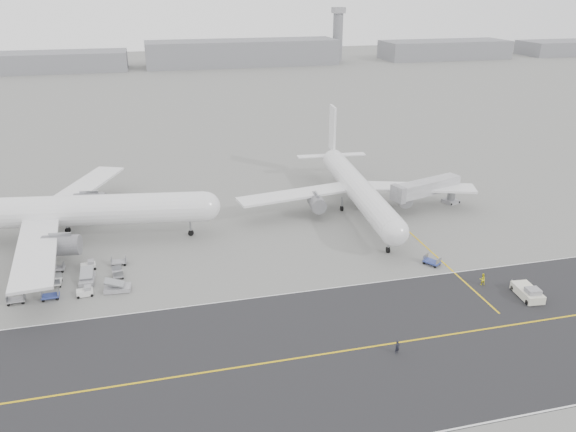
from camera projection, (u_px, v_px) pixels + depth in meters
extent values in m
plane|color=gray|center=(272.00, 288.00, 86.90)|extent=(700.00, 700.00, 0.00)
cube|color=#28292B|center=(341.00, 352.00, 71.87)|extent=(220.00, 32.00, 0.02)
cube|color=gold|center=(341.00, 351.00, 71.86)|extent=(220.00, 0.30, 0.01)
cube|color=silver|center=(307.00, 291.00, 86.03)|extent=(220.00, 0.25, 0.01)
cube|color=gold|center=(433.00, 253.00, 98.10)|extent=(0.30, 40.00, 0.01)
cylinder|color=slate|center=(338.00, 37.00, 341.61)|extent=(6.00, 6.00, 28.00)
cube|color=#A3A2A8|center=(339.00, 10.00, 335.69)|extent=(7.00, 7.00, 3.50)
cylinder|color=white|center=(69.00, 211.00, 101.17)|extent=(49.27, 13.03, 5.62)
sphere|color=white|center=(205.00, 206.00, 103.24)|extent=(5.50, 5.50, 5.50)
cube|color=white|center=(36.00, 250.00, 87.73)|extent=(8.39, 27.31, 0.45)
cube|color=white|center=(83.00, 188.00, 114.94)|extent=(15.92, 27.10, 0.45)
cylinder|color=slate|center=(62.00, 245.00, 92.73)|extent=(6.44, 4.35, 3.48)
cylinder|color=slate|center=(90.00, 202.00, 111.42)|extent=(6.44, 4.35, 3.48)
cylinder|color=black|center=(191.00, 233.00, 104.98)|extent=(1.12, 0.66, 1.06)
cylinder|color=black|center=(58.00, 245.00, 99.91)|extent=(1.12, 0.66, 1.06)
cylinder|color=black|center=(68.00, 230.00, 106.11)|extent=(1.12, 0.66, 1.06)
cylinder|color=gray|center=(190.00, 226.00, 104.42)|extent=(0.36, 0.36, 2.95)
cylinder|color=white|center=(359.00, 190.00, 113.76)|extent=(8.20, 43.31, 4.94)
sphere|color=white|center=(395.00, 232.00, 94.14)|extent=(4.84, 4.84, 4.84)
cone|color=white|center=(332.00, 157.00, 134.20)|extent=(5.07, 8.72, 4.44)
cube|color=white|center=(332.00, 128.00, 132.07)|extent=(0.86, 4.75, 10.50)
cube|color=white|center=(314.00, 156.00, 134.20)|extent=(8.03, 2.96, 0.25)
cube|color=white|center=(349.00, 155.00, 135.54)|extent=(8.03, 2.96, 0.25)
cube|color=white|center=(295.00, 194.00, 112.94)|extent=(24.17, 9.13, 0.45)
cube|color=white|center=(417.00, 187.00, 116.97)|extent=(24.08, 12.43, 0.45)
cylinder|color=slate|center=(317.00, 203.00, 112.13)|extent=(3.45, 5.47, 3.06)
cylinder|color=slate|center=(402.00, 197.00, 114.90)|extent=(3.45, 5.47, 3.06)
cylinder|color=black|center=(388.00, 250.00, 98.26)|extent=(0.58, 1.10, 1.07)
cylinder|color=black|center=(342.00, 208.00, 116.47)|extent=(0.58, 1.10, 1.07)
cylinder|color=black|center=(369.00, 207.00, 117.38)|extent=(0.58, 1.10, 1.07)
cylinder|color=gray|center=(388.00, 243.00, 97.77)|extent=(0.36, 0.36, 2.59)
cube|color=silver|center=(527.00, 292.00, 84.21)|extent=(3.16, 5.70, 1.24)
cube|color=#A3A2A8|center=(533.00, 291.00, 82.73)|extent=(2.10, 1.94, 0.79)
cylinder|color=gray|center=(516.00, 283.00, 87.40)|extent=(0.36, 2.30, 0.14)
cylinder|color=black|center=(528.00, 302.00, 82.25)|extent=(0.43, 0.82, 0.79)
cylinder|color=black|center=(542.00, 301.00, 82.57)|extent=(0.43, 0.82, 0.79)
cylinder|color=black|center=(513.00, 288.00, 86.12)|extent=(0.43, 0.82, 0.79)
cylinder|color=black|center=(527.00, 287.00, 86.44)|extent=(0.43, 0.82, 0.79)
cylinder|color=gray|center=(451.00, 193.00, 120.16)|extent=(1.73, 1.73, 4.33)
cube|color=#A3A2A8|center=(450.00, 201.00, 120.84)|extent=(3.52, 3.52, 0.76)
cube|color=silver|center=(427.00, 187.00, 115.44)|extent=(16.39, 7.74, 2.81)
cube|color=#A3A2A8|center=(398.00, 194.00, 111.69)|extent=(2.27, 3.69, 3.24)
cylinder|color=black|center=(450.00, 199.00, 122.38)|extent=(0.50, 0.72, 0.65)
imported|color=black|center=(397.00, 347.00, 71.16)|extent=(0.80, 0.65, 1.90)
imported|color=yellow|center=(482.00, 279.00, 87.56)|extent=(1.06, 0.89, 1.96)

